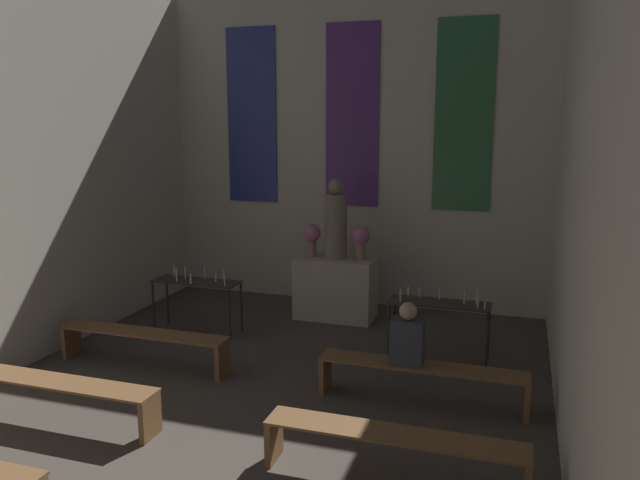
% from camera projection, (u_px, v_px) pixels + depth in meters
% --- Properties ---
extents(wall_back, '(6.65, 0.16, 5.28)m').
position_uv_depth(wall_back, '(353.00, 147.00, 10.38)').
color(wall_back, beige).
rests_on(wall_back, ground_plane).
extents(wall_right, '(0.12, 10.24, 5.28)m').
position_uv_depth(wall_right, '(599.00, 185.00, 4.68)').
color(wall_right, beige).
rests_on(wall_right, ground_plane).
extents(altar, '(1.23, 0.66, 0.97)m').
position_uv_depth(altar, '(336.00, 288.00, 9.88)').
color(altar, '#BCB29E').
rests_on(altar, ground_plane).
extents(statue, '(0.35, 0.35, 1.25)m').
position_uv_depth(statue, '(336.00, 222.00, 9.68)').
color(statue, gray).
rests_on(statue, altar).
extents(flower_vase_left, '(0.29, 0.29, 0.52)m').
position_uv_depth(flower_vase_left, '(311.00, 236.00, 9.84)').
color(flower_vase_left, '#937A5B').
rests_on(flower_vase_left, altar).
extents(flower_vase_right, '(0.29, 0.29, 0.52)m').
position_uv_depth(flower_vase_right, '(361.00, 239.00, 9.60)').
color(flower_vase_right, '#937A5B').
rests_on(flower_vase_right, altar).
extents(candle_rack_left, '(1.32, 0.44, 0.97)m').
position_uv_depth(candle_rack_left, '(197.00, 287.00, 9.23)').
color(candle_rack_left, '#332D28').
rests_on(candle_rack_left, ground_plane).
extents(candle_rack_right, '(1.32, 0.44, 0.96)m').
position_uv_depth(candle_rack_right, '(440.00, 310.00, 8.15)').
color(candle_rack_right, '#332D28').
rests_on(candle_rack_right, ground_plane).
extents(pew_third_left, '(2.30, 0.36, 0.46)m').
position_uv_depth(pew_third_left, '(56.00, 391.00, 6.50)').
color(pew_third_left, brown).
rests_on(pew_third_left, ground_plane).
extents(pew_third_right, '(2.30, 0.36, 0.46)m').
position_uv_depth(pew_third_right, '(393.00, 445.00, 5.42)').
color(pew_third_right, brown).
rests_on(pew_third_right, ground_plane).
extents(pew_back_left, '(2.30, 0.36, 0.46)m').
position_uv_depth(pew_back_left, '(143.00, 340.00, 7.97)').
color(pew_back_left, brown).
rests_on(pew_back_left, ground_plane).
extents(pew_back_right, '(2.30, 0.36, 0.46)m').
position_uv_depth(pew_back_right, '(422.00, 375.00, 6.90)').
color(pew_back_right, brown).
rests_on(pew_back_right, ground_plane).
extents(person_seated, '(0.36, 0.24, 0.70)m').
position_uv_depth(person_seated, '(407.00, 337.00, 6.87)').
color(person_seated, '#383D47').
rests_on(person_seated, pew_back_right).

